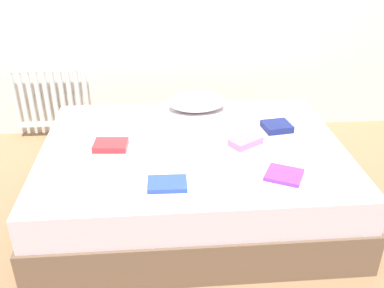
{
  "coord_description": "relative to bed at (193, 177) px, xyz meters",
  "views": [
    {
      "loc": [
        -0.21,
        -2.49,
        1.84
      ],
      "look_at": [
        0.0,
        0.05,
        0.48
      ],
      "focal_mm": 40.45,
      "sensor_mm": 36.0,
      "label": 1
    }
  ],
  "objects": [
    {
      "name": "bed",
      "position": [
        0.0,
        0.0,
        0.0
      ],
      "size": [
        2.0,
        1.5,
        0.5
      ],
      "color": "brown",
      "rests_on": "ground"
    },
    {
      "name": "radiator",
      "position": [
        -1.18,
        1.2,
        0.15
      ],
      "size": [
        0.67,
        0.04,
        0.56
      ],
      "color": "white",
      "rests_on": "ground"
    },
    {
      "name": "textbook_purple",
      "position": [
        0.49,
        -0.43,
        0.26
      ],
      "size": [
        0.26,
        0.26,
        0.02
      ],
      "primitive_type": "cube",
      "rotation": [
        0.0,
        0.0,
        -0.48
      ],
      "color": "purple",
      "rests_on": "bed"
    },
    {
      "name": "pillow",
      "position": [
        0.08,
        0.57,
        0.33
      ],
      "size": [
        0.44,
        0.28,
        0.15
      ],
      "primitive_type": "ellipsoid",
      "color": "white",
      "rests_on": "bed"
    },
    {
      "name": "ground_plane",
      "position": [
        0.0,
        0.0,
        -0.25
      ],
      "size": [
        8.0,
        8.0,
        0.0
      ],
      "primitive_type": "plane",
      "color": "#93704C"
    },
    {
      "name": "textbook_pink",
      "position": [
        0.35,
        -0.02,
        0.28
      ],
      "size": [
        0.24,
        0.22,
        0.05
      ],
      "primitive_type": "cube",
      "rotation": [
        0.0,
        0.0,
        0.58
      ],
      "color": "pink",
      "rests_on": "bed"
    },
    {
      "name": "textbook_navy",
      "position": [
        0.61,
        0.18,
        0.28
      ],
      "size": [
        0.21,
        0.2,
        0.05
      ],
      "primitive_type": "cube",
      "rotation": [
        0.0,
        0.0,
        0.15
      ],
      "color": "navy",
      "rests_on": "bed"
    },
    {
      "name": "textbook_white",
      "position": [
        -0.2,
        0.05,
        0.27
      ],
      "size": [
        0.25,
        0.25,
        0.04
      ],
      "primitive_type": "cube",
      "rotation": [
        0.0,
        0.0,
        0.79
      ],
      "color": "white",
      "rests_on": "bed"
    },
    {
      "name": "textbook_red",
      "position": [
        -0.53,
        -0.0,
        0.27
      ],
      "size": [
        0.23,
        0.17,
        0.04
      ],
      "primitive_type": "cube",
      "rotation": [
        0.0,
        0.0,
        -0.08
      ],
      "color": "red",
      "rests_on": "bed"
    },
    {
      "name": "textbook_blue",
      "position": [
        -0.18,
        -0.47,
        0.27
      ],
      "size": [
        0.22,
        0.16,
        0.03
      ],
      "primitive_type": "cube",
      "rotation": [
        0.0,
        0.0,
        -0.02
      ],
      "color": "#2847B7",
      "rests_on": "bed"
    }
  ]
}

